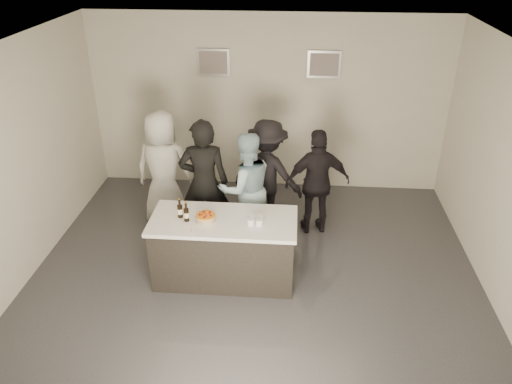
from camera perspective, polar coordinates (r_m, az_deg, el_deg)
floor at (r=6.63m, az=-0.36°, el=-10.86°), size 6.00×6.00×0.00m
ceiling at (r=5.28m, az=-0.46°, el=15.31°), size 6.00×6.00×0.00m
wall_back at (r=8.57m, az=1.38°, el=9.99°), size 6.00×0.04×3.00m
wall_left at (r=6.74m, az=-26.73°, el=1.60°), size 0.04×6.00×3.00m
picture_left at (r=8.45m, az=-4.89°, el=14.56°), size 0.54×0.04×0.44m
picture_right at (r=8.35m, az=7.79°, el=14.25°), size 0.54×0.04×0.44m
bar_counter at (r=6.56m, az=-3.63°, el=-6.48°), size 1.86×0.86×0.90m
cake at (r=6.29m, az=-5.77°, el=-2.97°), size 0.25×0.25×0.07m
beer_bottle_a at (r=6.36m, az=-8.70°, el=-1.83°), size 0.07×0.07×0.26m
beer_bottle_b at (r=6.27m, az=-7.97°, el=-2.25°), size 0.07×0.07×0.26m
tumbler_cluster at (r=6.22m, az=-0.02°, el=-3.20°), size 0.19×0.19×0.08m
candles at (r=6.13m, az=-6.77°, el=-4.33°), size 0.24×0.08×0.01m
person_main_black at (r=7.09m, az=-5.94°, el=1.00°), size 0.74×0.53×1.91m
person_main_blue at (r=7.15m, az=-1.17°, el=0.41°), size 1.01×0.92×1.69m
person_guest_left at (r=7.70m, az=-10.51°, el=2.59°), size 0.94×0.65×1.82m
person_guest_right at (r=7.42m, az=7.05°, el=1.10°), size 1.03×0.58×1.65m
person_guest_back at (r=7.57m, az=1.30°, el=2.12°), size 1.25×0.96×1.70m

